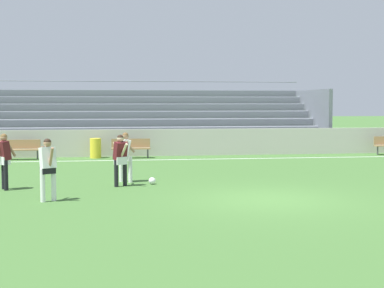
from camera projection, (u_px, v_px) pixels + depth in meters
The scene contains 12 objects.
ground_plane at pixel (268, 200), 14.92m from camera, with size 160.00×160.00×0.00m, color #3D662D.
field_line_sideline at pixel (205, 159), 25.36m from camera, with size 44.00×0.12×0.01m, color white.
sideline_wall at pixel (199, 142), 27.12m from camera, with size 48.00×0.16×1.30m, color #BCB7AD.
bleacher_stand at pixel (126, 118), 30.53m from camera, with size 21.42×6.03×3.88m.
bench_far_left at pixel (20, 148), 25.15m from camera, with size 1.80×0.40×0.90m.
bench_centre_sideline at pixel (131, 146), 25.83m from camera, with size 1.80×0.40×0.90m.
trash_bin at pixel (96, 148), 25.81m from camera, with size 0.52×0.52×0.93m, color yellow.
player_white_wide_right at pixel (126, 153), 18.09m from camera, with size 0.63×0.45×1.63m.
player_dark_wide_left at pixel (120, 156), 17.19m from camera, with size 0.49×0.72×1.61m.
player_white_deep_cover at pixel (48, 164), 14.58m from camera, with size 0.48×0.61×1.67m.
player_dark_trailing_run at pixel (4, 156), 16.52m from camera, with size 0.66×0.48×1.69m.
soccer_ball at pixel (152, 181), 17.69m from camera, with size 0.22×0.22×0.22m, color white.
Camera 1 is at (-4.02, -14.35, 2.64)m, focal length 51.91 mm.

